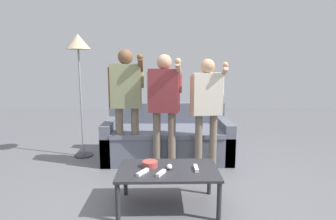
{
  "coord_description": "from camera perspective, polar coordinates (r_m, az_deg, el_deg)",
  "views": [
    {
      "loc": [
        -0.12,
        -2.64,
        1.42
      ],
      "look_at": [
        -0.05,
        0.41,
        0.9
      ],
      "focal_mm": 29.35,
      "sensor_mm": 36.0,
      "label": 1
    }
  ],
  "objects": [
    {
      "name": "ground_plane",
      "position": [
        3.0,
        1.22,
        -18.58
      ],
      "size": [
        12.0,
        12.0,
        0.0
      ],
      "primitive_type": "plane",
      "color": "slate"
    },
    {
      "name": "couch",
      "position": [
        4.22,
        -0.14,
        -5.99
      ],
      "size": [
        1.85,
        0.93,
        0.79
      ],
      "color": "slate",
      "rests_on": "ground"
    },
    {
      "name": "coffee_table",
      "position": [
        2.77,
        -0.01,
        -13.01
      ],
      "size": [
        0.98,
        0.59,
        0.4
      ],
      "color": "#2D2D33",
      "rests_on": "ground"
    },
    {
      "name": "snack_bowl",
      "position": [
        2.8,
        -3.76,
        -11.14
      ],
      "size": [
        0.15,
        0.15,
        0.06
      ],
      "primitive_type": "cylinder",
      "color": "#B24C47",
      "rests_on": "coffee_table"
    },
    {
      "name": "game_remote_nunchuk",
      "position": [
        2.75,
        0.29,
        -11.66
      ],
      "size": [
        0.06,
        0.09,
        0.05
      ],
      "color": "white",
      "rests_on": "coffee_table"
    },
    {
      "name": "floor_lamp",
      "position": [
        4.31,
        -18.13,
        11.77
      ],
      "size": [
        0.36,
        0.36,
        1.84
      ],
      "color": "#2D2D33",
      "rests_on": "ground"
    },
    {
      "name": "player_left",
      "position": [
        3.69,
        -8.63,
        3.16
      ],
      "size": [
        0.48,
        0.32,
        1.6
      ],
      "color": "#756656",
      "rests_on": "ground"
    },
    {
      "name": "player_center",
      "position": [
        3.52,
        -0.78,
        2.24
      ],
      "size": [
        0.45,
        0.36,
        1.53
      ],
      "color": "#756656",
      "rests_on": "ground"
    },
    {
      "name": "player_right",
      "position": [
        3.54,
        8.07,
        1.6
      ],
      "size": [
        0.45,
        0.29,
        1.48
      ],
      "color": "#756656",
      "rests_on": "ground"
    },
    {
      "name": "game_remote_wand_near",
      "position": [
        2.65,
        -5.3,
        -12.75
      ],
      "size": [
        0.12,
        0.16,
        0.03
      ],
      "color": "white",
      "rests_on": "coffee_table"
    },
    {
      "name": "game_remote_wand_far",
      "position": [
        2.62,
        -1.47,
        -12.96
      ],
      "size": [
        0.1,
        0.15,
        0.03
      ],
      "color": "white",
      "rests_on": "coffee_table"
    },
    {
      "name": "game_remote_wand_spare",
      "position": [
        2.75,
        5.86,
        -11.93
      ],
      "size": [
        0.04,
        0.16,
        0.03
      ],
      "color": "white",
      "rests_on": "coffee_table"
    }
  ]
}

